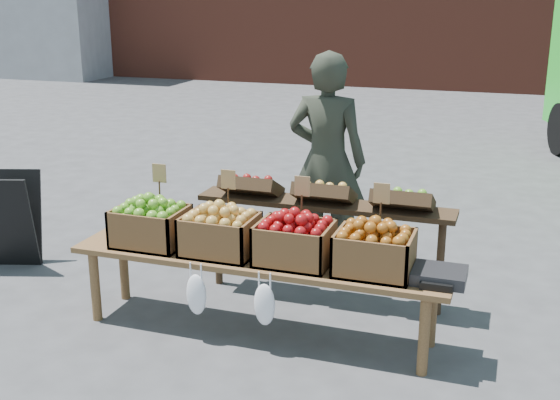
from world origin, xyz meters
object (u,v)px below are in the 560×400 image
(crate_red_apples, at_px, (294,243))
(crate_green_apples, at_px, (374,253))
(crate_russet_pears, at_px, (220,235))
(weighing_scale, at_px, (439,275))
(chalkboard_sign, at_px, (6,219))
(back_table, at_px, (324,236))
(display_bench, at_px, (257,295))
(vendor, at_px, (327,161))
(crate_golden_apples, at_px, (151,226))

(crate_red_apples, bearing_deg, crate_green_apples, 0.00)
(crate_russet_pears, distance_m, weighing_scale, 1.53)
(chalkboard_sign, bearing_deg, weighing_scale, -25.12)
(back_table, height_order, display_bench, back_table)
(crate_green_apples, bearing_deg, weighing_scale, 0.00)
(display_bench, height_order, weighing_scale, weighing_scale)
(crate_green_apples, bearing_deg, vendor, 116.38)
(weighing_scale, bearing_deg, crate_golden_apples, 180.00)
(vendor, relative_size, display_bench, 0.70)
(back_table, xyz_separation_m, crate_green_apples, (0.54, -0.72, 0.19))
(vendor, bearing_deg, chalkboard_sign, 19.37)
(vendor, height_order, back_table, vendor)
(crate_golden_apples, xyz_separation_m, weighing_scale, (2.08, 0.00, -0.10))
(weighing_scale, bearing_deg, display_bench, 180.00)
(crate_russet_pears, bearing_deg, crate_green_apples, 0.00)
(crate_green_apples, bearing_deg, crate_golden_apples, 180.00)
(chalkboard_sign, relative_size, weighing_scale, 2.50)
(vendor, distance_m, crate_golden_apples, 1.75)
(chalkboard_sign, bearing_deg, crate_russet_pears, -30.02)
(crate_russet_pears, height_order, crate_green_apples, same)
(crate_russet_pears, relative_size, crate_red_apples, 1.00)
(vendor, xyz_separation_m, chalkboard_sign, (-2.66, -0.96, -0.52))
(weighing_scale, bearing_deg, crate_red_apples, 180.00)
(chalkboard_sign, height_order, crate_golden_apples, same)
(crate_red_apples, bearing_deg, vendor, 96.90)
(vendor, xyz_separation_m, crate_green_apples, (0.73, -1.47, -0.23))
(crate_russet_pears, distance_m, crate_red_apples, 0.55)
(back_table, height_order, crate_green_apples, back_table)
(crate_golden_apples, height_order, weighing_scale, crate_golden_apples)
(crate_golden_apples, xyz_separation_m, crate_red_apples, (1.10, 0.00, 0.00))
(display_bench, height_order, crate_golden_apples, crate_golden_apples)
(chalkboard_sign, height_order, weighing_scale, chalkboard_sign)
(vendor, height_order, weighing_scale, vendor)
(chalkboard_sign, xyz_separation_m, crate_green_apples, (3.38, -0.50, 0.29))
(crate_russet_pears, bearing_deg, weighing_scale, 0.00)
(back_table, relative_size, crate_red_apples, 4.20)
(back_table, xyz_separation_m, crate_russet_pears, (-0.56, -0.72, 0.19))
(crate_russet_pears, bearing_deg, vendor, 75.76)
(crate_golden_apples, bearing_deg, display_bench, 0.00)
(display_bench, xyz_separation_m, crate_russet_pears, (-0.27, 0.00, 0.42))
(vendor, bearing_deg, display_bench, 85.64)
(chalkboard_sign, xyz_separation_m, weighing_scale, (3.81, -0.50, 0.19))
(back_table, xyz_separation_m, weighing_scale, (0.97, -0.72, 0.09))
(back_table, height_order, crate_red_apples, back_table)
(crate_green_apples, xyz_separation_m, weighing_scale, (0.43, 0.00, -0.10))
(crate_golden_apples, distance_m, crate_russet_pears, 0.55)
(display_bench, relative_size, crate_golden_apples, 5.40)
(display_bench, xyz_separation_m, crate_red_apples, (0.28, 0.00, 0.42))
(crate_red_apples, bearing_deg, crate_golden_apples, 180.00)
(crate_golden_apples, relative_size, crate_red_apples, 1.00)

